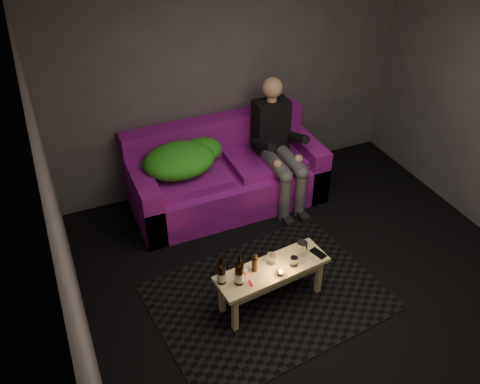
% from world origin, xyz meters
% --- Properties ---
extents(floor, '(4.50, 4.50, 0.00)m').
position_xyz_m(floor, '(0.00, 0.00, 0.00)').
color(floor, black).
rests_on(floor, ground).
extents(room, '(4.50, 4.50, 4.50)m').
position_xyz_m(room, '(0.00, 0.47, 1.64)').
color(room, silver).
rests_on(room, ground).
extents(rug, '(2.14, 1.66, 0.01)m').
position_xyz_m(rug, '(-0.47, 0.31, 0.00)').
color(rug, black).
rests_on(rug, floor).
extents(sofa, '(2.05, 0.92, 0.88)m').
position_xyz_m(sofa, '(-0.26, 1.82, 0.32)').
color(sofa, '#761078').
rests_on(sofa, floor).
extents(green_blanket, '(0.90, 0.61, 0.31)m').
position_xyz_m(green_blanket, '(-0.73, 1.81, 0.66)').
color(green_blanket, '#27961B').
rests_on(green_blanket, sofa).
extents(person, '(0.37, 0.85, 1.37)m').
position_xyz_m(person, '(0.27, 1.65, 0.71)').
color(person, black).
rests_on(person, sofa).
extents(coffee_table, '(1.02, 0.43, 0.41)m').
position_xyz_m(coffee_table, '(-0.47, 0.26, 0.33)').
color(coffee_table, tan).
rests_on(coffee_table, rug).
extents(beer_bottle_a, '(0.07, 0.07, 0.28)m').
position_xyz_m(beer_bottle_a, '(-0.92, 0.27, 0.51)').
color(beer_bottle_a, black).
rests_on(beer_bottle_a, coffee_table).
extents(beer_bottle_b, '(0.08, 0.08, 0.30)m').
position_xyz_m(beer_bottle_b, '(-0.79, 0.21, 0.52)').
color(beer_bottle_b, black).
rests_on(beer_bottle_b, coffee_table).
extents(salt_shaker, '(0.05, 0.05, 0.09)m').
position_xyz_m(salt_shaker, '(-0.72, 0.27, 0.45)').
color(salt_shaker, silver).
rests_on(salt_shaker, coffee_table).
extents(pepper_mill, '(0.06, 0.06, 0.14)m').
position_xyz_m(pepper_mill, '(-0.62, 0.29, 0.48)').
color(pepper_mill, black).
rests_on(pepper_mill, coffee_table).
extents(tumbler_back, '(0.10, 0.10, 0.09)m').
position_xyz_m(tumbler_back, '(-0.45, 0.32, 0.45)').
color(tumbler_back, white).
rests_on(tumbler_back, coffee_table).
extents(tealight, '(0.06, 0.06, 0.04)m').
position_xyz_m(tealight, '(-0.44, 0.16, 0.43)').
color(tealight, white).
rests_on(tealight, coffee_table).
extents(tumbler_front, '(0.08, 0.08, 0.09)m').
position_xyz_m(tumbler_front, '(-0.29, 0.22, 0.45)').
color(tumbler_front, white).
rests_on(tumbler_front, coffee_table).
extents(steel_cup, '(0.11, 0.11, 0.13)m').
position_xyz_m(steel_cup, '(-0.16, 0.31, 0.47)').
color(steel_cup, '#B8BBBF').
rests_on(steel_cup, coffee_table).
extents(smartphone, '(0.11, 0.16, 0.01)m').
position_xyz_m(smartphone, '(-0.03, 0.26, 0.41)').
color(smartphone, black).
rests_on(smartphone, coffee_table).
extents(red_lighter, '(0.03, 0.07, 0.01)m').
position_xyz_m(red_lighter, '(-0.71, 0.16, 0.41)').
color(red_lighter, red).
rests_on(red_lighter, coffee_table).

